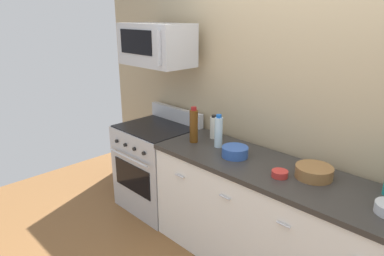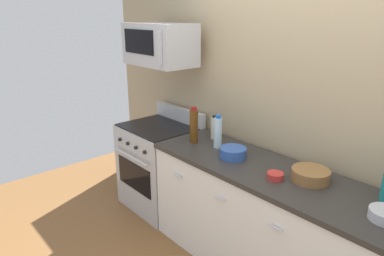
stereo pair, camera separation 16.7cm
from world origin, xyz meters
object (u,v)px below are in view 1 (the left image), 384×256
bowl_wooden_salad (314,172)px  bottle_water_clear (219,132)px  microwave (156,45)px  bowl_red_small (280,174)px  bottle_wine_amber (194,126)px  bowl_blue_mixing (235,151)px  range_oven (157,167)px  bottle_vinegar_white (214,127)px

bowl_wooden_salad → bottle_water_clear: bearing=-177.7°
microwave → bowl_red_small: microwave is taller
bottle_wine_amber → bowl_blue_mixing: (0.48, 0.00, -0.11)m
bowl_blue_mixing → bowl_wooden_salad: (0.64, 0.10, 0.00)m
bottle_water_clear → bowl_red_small: bottle_water_clear is taller
range_oven → bottle_water_clear: 1.01m
range_oven → microwave: bearing=89.7°
bowl_blue_mixing → bowl_red_small: (0.46, -0.06, -0.02)m
bottle_wine_amber → bowl_red_small: (0.94, -0.06, -0.13)m
microwave → bowl_wooden_salad: microwave is taller
bowl_red_small → bowl_wooden_salad: bearing=43.0°
bottle_water_clear → range_oven: bearing=-177.2°
bottle_water_clear → bowl_red_small: 0.72m
microwave → bottle_vinegar_white: (0.64, 0.14, -0.72)m
bowl_wooden_salad → microwave: bearing=-179.0°
microwave → bowl_wooden_salad: size_ratio=2.82×
bottle_vinegar_white → bowl_wooden_salad: bearing=-5.7°
bottle_vinegar_white → bowl_red_small: 0.92m
bowl_blue_mixing → bowl_wooden_salad: bearing=9.1°
range_oven → microwave: size_ratio=1.44×
range_oven → bottle_wine_amber: bearing=-2.8°
bottle_water_clear → bowl_red_small: (0.70, -0.13, -0.11)m
bowl_blue_mixing → microwave: bearing=176.1°
microwave → bowl_blue_mixing: bearing=-3.9°
bottle_wine_amber → bottle_water_clear: bearing=16.2°
bottle_vinegar_white → bowl_wooden_salad: size_ratio=0.84×
bottle_water_clear → microwave: bearing=179.7°
bottle_water_clear → bottle_wine_amber: bottle_wine_amber is taller
range_oven → bowl_red_small: 1.60m
bowl_red_small → bowl_wooden_salad: (0.18, 0.16, 0.02)m
bowl_wooden_salad → bottle_wine_amber: bearing=-174.7°
range_oven → bowl_blue_mixing: 1.17m
bottle_vinegar_white → bowl_wooden_salad: bottle_vinegar_white is taller
range_oven → bottle_water_clear: size_ratio=3.64×
range_oven → bowl_red_small: (1.52, -0.09, 0.48)m
microwave → bowl_blue_mixing: (1.06, -0.07, -0.79)m
bottle_vinegar_white → bowl_blue_mixing: (0.42, -0.21, -0.06)m
microwave → bowl_wooden_salad: bearing=1.0°
range_oven → bottle_vinegar_white: 0.87m
bottle_wine_amber → bottle_vinegar_white: 0.22m
bottle_wine_amber → bottle_vinegar_white: size_ratio=1.48×
microwave → bowl_wooden_salad: 1.87m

